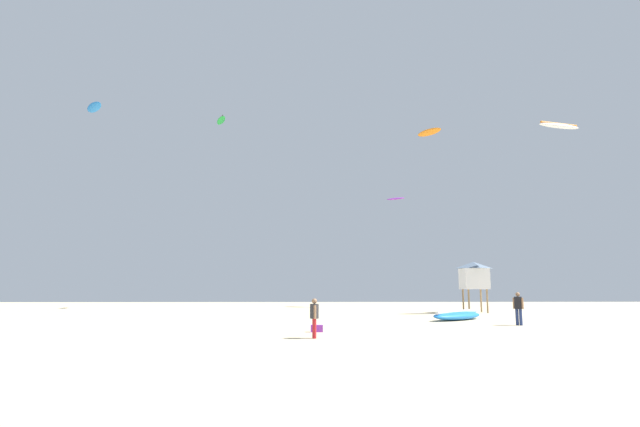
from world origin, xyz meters
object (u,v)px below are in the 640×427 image
Objects in this scene: kite_aloft_1 at (396,199)px; lifeguard_tower at (474,275)px; cooler_box at (317,328)px; kite_aloft_5 at (429,132)px; kite_grounded_near at (457,315)px; person_foreground at (314,315)px; kite_aloft_4 at (94,107)px; kite_aloft_2 at (221,120)px; person_midground at (518,306)px; kite_aloft_3 at (559,126)px.

lifeguard_tower is at bearing -67.59° from kite_aloft_1.
cooler_box is 0.17× the size of kite_aloft_5.
person_foreground is at bearing -128.44° from kite_grounded_near.
kite_aloft_2 is at bearing 46.03° from kite_aloft_4.
kite_aloft_4 is at bearing 160.19° from kite_grounded_near.
kite_aloft_2 is at bearing 85.18° from person_midground.
lifeguard_tower is (13.44, 21.07, 2.13)m from person_foreground.
person_midground is 0.87× the size of kite_aloft_1.
kite_aloft_5 is at bearing 7.27° from kite_aloft_2.
kite_aloft_2 is at bearing -177.87° from kite_aloft_1.
person_foreground is 0.49× the size of kite_aloft_5.
kite_aloft_3 is (11.58, -12.57, 3.96)m from kite_aloft_1.
kite_aloft_2 is 0.92× the size of kite_aloft_5.
person_foreground is 13.09m from person_midground.
kite_grounded_near is (-1.99, 4.67, -0.74)m from person_midground.
person_foreground is 25.08m from lifeguard_tower.
lifeguard_tower reaches higher than person_foreground.
lifeguard_tower is at bearing -128.38° from person_foreground.
kite_aloft_4 is at bearing 176.67° from kite_aloft_3.
lifeguard_tower is 1.40× the size of kite_aloft_2.
person_midground is 37.00m from kite_aloft_2.
lifeguard_tower is 1.29× the size of kite_aloft_5.
lifeguard_tower is at bearing 65.78° from kite_grounded_near.
person_midground is 14.53m from lifeguard_tower.
kite_aloft_3 is at bearing -13.75° from lifeguard_tower.
kite_aloft_2 reaches higher than lifeguard_tower.
kite_aloft_2 is (-18.75, 19.68, 19.35)m from kite_grounded_near.
kite_aloft_1 is at bearing 2.13° from kite_aloft_2.
kite_aloft_5 is at bearing 67.07° from cooler_box.
kite_aloft_4 is (-18.85, 21.62, 16.56)m from person_foreground.
cooler_box is 0.21× the size of kite_aloft_4.
person_midground is at bearing -154.19° from person_foreground.
kite_aloft_3 is (20.41, 16.39, 15.19)m from cooler_box.
kite_aloft_1 reaches higher than cooler_box.
person_midground is at bearing -127.07° from kite_aloft_3.
kite_aloft_4 is 0.81× the size of kite_aloft_5.
kite_grounded_near is at bearing 67.81° from person_midground.
lifeguard_tower reaches higher than kite_grounded_near.
kite_aloft_4 is (-27.82, -10.28, 6.10)m from kite_aloft_1.
kite_aloft_3 is at bearing 38.77° from cooler_box.
person_foreground is 0.89× the size of person_midground.
kite_aloft_3 is (7.11, -1.74, 12.29)m from lifeguard_tower.
person_midground is at bearing -99.20° from lifeguard_tower.
person_midground is at bearing 19.66° from cooler_box.
kite_aloft_4 is (-18.99, 18.69, 17.32)m from cooler_box.
kite_aloft_2 is 13.50m from kite_aloft_4.
kite_aloft_5 is (22.94, 2.93, -0.22)m from kite_aloft_2.
kite_aloft_5 is (32.19, 12.52, 1.95)m from kite_aloft_4.
kite_aloft_3 reaches higher than kite_grounded_near.
kite_aloft_1 is 0.69× the size of kite_aloft_2.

